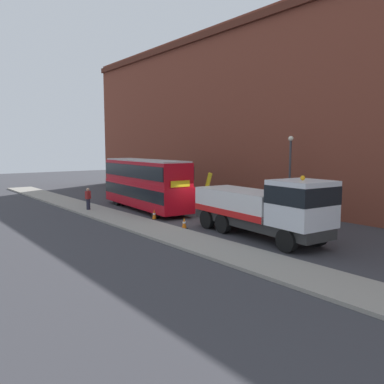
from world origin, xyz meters
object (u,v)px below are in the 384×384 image
pedestrian_onlooker (88,199)px  traffic_cone_near_bus (154,215)px  recovery_tow_truck (263,207)px  traffic_cone_midway (184,223)px  street_lamp (290,169)px  double_decker_bus (145,182)px

pedestrian_onlooker → traffic_cone_near_bus: (6.10, 2.25, -0.64)m
recovery_tow_truck → traffic_cone_near_bus: bearing=-163.4°
traffic_cone_midway → street_lamp: 8.94m
recovery_tow_truck → double_decker_bus: size_ratio=0.91×
pedestrian_onlooker → street_lamp: (11.50, 10.24, 2.49)m
traffic_cone_midway → double_decker_bus: bearing=165.9°
double_decker_bus → pedestrian_onlooker: size_ratio=6.54×
double_decker_bus → traffic_cone_midway: 8.34m
recovery_tow_truck → pedestrian_onlooker: size_ratio=5.98×
recovery_tow_truck → pedestrian_onlooker: bearing=-159.6°
recovery_tow_truck → street_lamp: 7.20m
recovery_tow_truck → double_decker_bus: (-12.57, 0.04, 0.47)m
double_decker_bus → street_lamp: (9.50, 6.24, 1.24)m
double_decker_bus → pedestrian_onlooker: 4.65m
recovery_tow_truck → traffic_cone_midway: size_ratio=14.21×
recovery_tow_truck → traffic_cone_near_bus: (-8.47, -1.71, -1.42)m
pedestrian_onlooker → recovery_tow_truck: bearing=-9.9°
double_decker_bus → traffic_cone_near_bus: bearing=-18.0°
street_lamp → traffic_cone_midway: bearing=-101.2°
street_lamp → double_decker_bus: bearing=-146.7°
recovery_tow_truck → traffic_cone_midway: bearing=-152.4°
double_decker_bus → street_lamp: 11.43m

